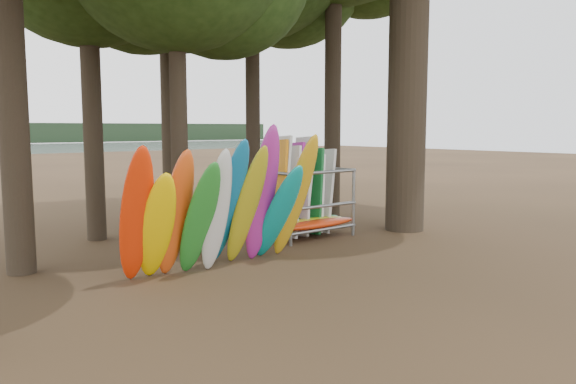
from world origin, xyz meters
TOP-DOWN VIEW (x-y plane):
  - ground at (0.00, 0.00)m, footprint 120.00×120.00m
  - kayak_row at (-1.89, 0.32)m, footprint 4.57×1.96m
  - storage_rack at (1.91, 2.11)m, footprint 2.86×1.52m

SIDE VIEW (x-z plane):
  - ground at x=0.00m, z-range 0.00..0.00m
  - storage_rack at x=1.91m, z-range -0.51..2.36m
  - kayak_row at x=-1.89m, z-range -0.30..2.97m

